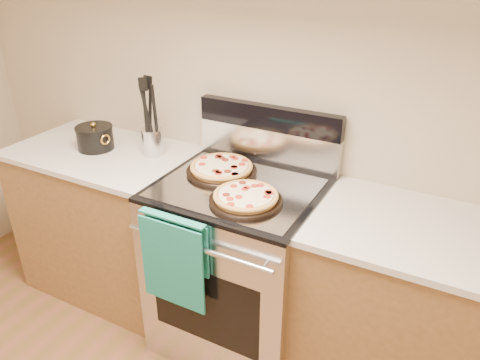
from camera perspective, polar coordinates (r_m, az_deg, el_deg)
The scene contains 17 objects.
wall_back at distance 2.32m, azimuth 4.12°, elevation 12.33°, with size 4.00×4.00×0.00m, color tan.
range_body at distance 2.44m, azimuth -0.05°, elevation -10.56°, with size 0.76×0.68×0.90m, color #B7B7BC.
oven_window at distance 2.21m, azimuth -4.30°, elevation -15.16°, with size 0.56×0.01×0.40m, color black.
cooktop at distance 2.19m, azimuth -0.05°, elevation -0.93°, with size 0.76×0.68×0.02m, color black.
backsplash_lower at distance 2.40m, azimuth 3.46°, elevation 4.23°, with size 0.76×0.06×0.18m, color silver.
backsplash_upper at distance 2.34m, azimuth 3.56°, elevation 7.62°, with size 0.76×0.06×0.12m, color black.
oven_handle at distance 1.97m, azimuth -5.27°, elevation -8.24°, with size 0.03×0.03×0.70m, color silver.
dish_towel at distance 2.09m, azimuth -7.96°, elevation -9.55°, with size 0.32×0.05×0.42m, color #167161, non-canonical shape.
foil_sheet at distance 2.16m, azimuth -0.43°, elevation -0.95°, with size 0.70×0.55×0.01m, color gray.
cabinet_left at distance 2.91m, azimuth -15.28°, elevation -5.06°, with size 1.00×0.62×0.88m, color brown.
countertop_left at distance 2.70m, azimuth -16.43°, elevation 3.18°, with size 1.02×0.64×0.03m, color #B8B0A5.
cabinet_right at distance 2.29m, azimuth 21.01°, elevation -16.01°, with size 1.00×0.62×0.88m, color brown.
countertop_right at distance 2.02m, azimuth 23.10°, elevation -6.37°, with size 1.02×0.64×0.03m, color #B8B0A5.
pepperoni_pizza_back at distance 2.29m, azimuth -2.26°, elevation 1.41°, with size 0.34×0.34×0.05m, color #A86C33, non-canonical shape.
pepperoni_pizza_front at distance 2.03m, azimuth 0.71°, elevation -2.15°, with size 0.32×0.32×0.04m, color #A86C33, non-canonical shape.
utensil_crock at distance 2.56m, azimuth -10.59°, elevation 4.63°, with size 0.12×0.12×0.15m, color silver.
saucepan at distance 2.71m, azimuth -17.24°, elevation 4.85°, with size 0.20×0.20×0.12m, color black.
Camera 1 is at (0.92, -0.06, 1.93)m, focal length 35.00 mm.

